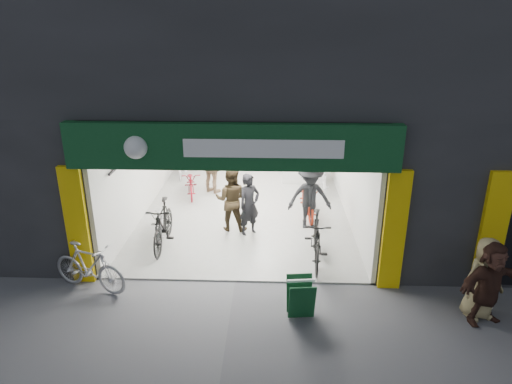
# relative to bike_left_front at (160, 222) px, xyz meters

# --- Properties ---
(ground) EXTENTS (60.00, 60.00, 0.00)m
(ground) POSITION_rel_bike_left_front_xyz_m (2.09, -2.04, -0.46)
(ground) COLOR #56565B
(ground) RESTS_ON ground
(building) EXTENTS (17.00, 10.27, 8.00)m
(building) POSITION_rel_bike_left_front_xyz_m (3.00, 2.94, 3.86)
(building) COLOR #232326
(building) RESTS_ON ground
(bike_left_front) EXTENTS (0.93, 1.83, 0.92)m
(bike_left_front) POSITION_rel_bike_left_front_xyz_m (0.00, 0.00, 0.00)
(bike_left_front) COLOR #AAAAAE
(bike_left_front) RESTS_ON ground
(bike_left_midfront) EXTENTS (0.57, 1.97, 1.18)m
(bike_left_midfront) POSITION_rel_bike_left_front_xyz_m (0.20, -0.47, 0.13)
(bike_left_midfront) COLOR black
(bike_left_midfront) RESTS_ON ground
(bike_left_midback) EXTENTS (0.88, 1.71, 0.85)m
(bike_left_midback) POSITION_rel_bike_left_front_xyz_m (0.29, 2.99, -0.03)
(bike_left_midback) COLOR maroon
(bike_left_midback) RESTS_ON ground
(bike_left_back) EXTENTS (0.69, 1.70, 0.99)m
(bike_left_back) POSITION_rel_bike_left_front_xyz_m (-0.41, 4.84, 0.04)
(bike_left_back) COLOR silver
(bike_left_back) RESTS_ON ground
(bike_right_front) EXTENTS (0.67, 2.02, 1.19)m
(bike_right_front) POSITION_rel_bike_left_front_xyz_m (3.89, -1.14, 0.14)
(bike_right_front) COLOR black
(bike_right_front) RESTS_ON ground
(bike_right_mid) EXTENTS (0.80, 1.87, 0.96)m
(bike_right_mid) POSITION_rel_bike_left_front_xyz_m (3.89, 1.53, 0.02)
(bike_right_mid) COLOR maroon
(bike_right_mid) RESTS_ON ground
(bike_right_back) EXTENTS (0.44, 1.55, 0.93)m
(bike_right_back) POSITION_rel_bike_left_front_xyz_m (4.50, 3.44, 0.01)
(bike_right_back) COLOR silver
(bike_right_back) RESTS_ON ground
(parked_bike) EXTENTS (1.83, 1.06, 1.06)m
(parked_bike) POSITION_rel_bike_left_front_xyz_m (-0.89, -2.43, 0.07)
(parked_bike) COLOR #B7B7BC
(parked_bike) RESTS_ON ground
(customer_a) EXTENTS (0.73, 0.69, 1.67)m
(customer_a) POSITION_rel_bike_left_front_xyz_m (2.28, 0.28, 0.38)
(customer_a) COLOR black
(customer_a) RESTS_ON ground
(customer_b) EXTENTS (0.91, 0.74, 1.75)m
(customer_b) POSITION_rel_bike_left_front_xyz_m (1.79, 0.55, 0.42)
(customer_b) COLOR #392C1A
(customer_b) RESTS_ON ground
(customer_c) EXTENTS (1.20, 0.75, 1.79)m
(customer_c) POSITION_rel_bike_left_front_xyz_m (3.86, 0.73, 0.44)
(customer_c) COLOR black
(customer_c) RESTS_ON ground
(customer_d) EXTENTS (1.21, 0.96, 1.92)m
(customer_d) POSITION_rel_bike_left_front_xyz_m (0.94, 3.24, 0.50)
(customer_d) COLOR #896B4F
(customer_d) RESTS_ON ground
(pedestrian_near) EXTENTS (0.91, 0.71, 1.63)m
(pedestrian_near) POSITION_rel_bike_left_front_xyz_m (6.80, -3.03, 0.35)
(pedestrian_near) COLOR #998859
(pedestrian_near) RESTS_ON ground
(pedestrian_far) EXTENTS (1.59, 0.98, 1.64)m
(pedestrian_far) POSITION_rel_bike_left_front_xyz_m (6.84, -3.21, 0.36)
(pedestrian_far) COLOR #3B221B
(pedestrian_far) RESTS_ON ground
(sandwich_board) EXTENTS (0.55, 0.56, 0.77)m
(sandwich_board) POSITION_rel_bike_left_front_xyz_m (3.43, -3.18, -0.04)
(sandwich_board) COLOR #0F3F1E
(sandwich_board) RESTS_ON ground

